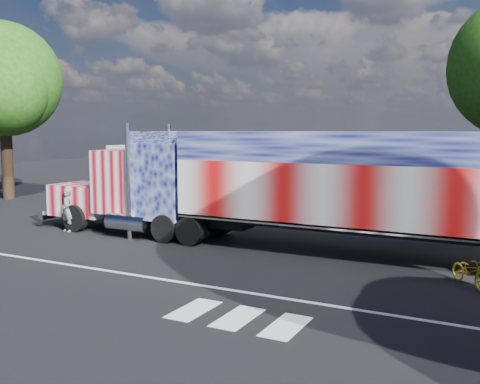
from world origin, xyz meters
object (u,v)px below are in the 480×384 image
at_px(coach_bus, 205,176).
at_px(bicycle, 470,271).
at_px(semi_truck, 299,185).
at_px(tree_w_a, 4,80).
at_px(woman, 67,210).

distance_m(coach_bus, bicycle, 17.02).
bearing_deg(semi_truck, bicycle, -19.50).
bearing_deg(tree_w_a, coach_bus, 10.22).
height_order(semi_truck, woman, semi_truck).
height_order(coach_bus, tree_w_a, tree_w_a).
bearing_deg(coach_bus, semi_truck, -40.98).
distance_m(woman, tree_w_a, 14.29).
xyz_separation_m(bicycle, tree_w_a, (-27.03, 6.99, 6.90)).
distance_m(bicycle, tree_w_a, 28.76).
relative_size(semi_truck, coach_bus, 1.83).
distance_m(coach_bus, woman, 8.72).
height_order(bicycle, tree_w_a, tree_w_a).
bearing_deg(coach_bus, tree_w_a, -169.78).
xyz_separation_m(coach_bus, tree_w_a, (-12.84, -2.32, 5.55)).
bearing_deg(semi_truck, tree_w_a, 166.93).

